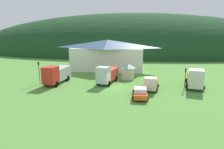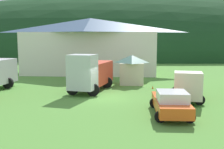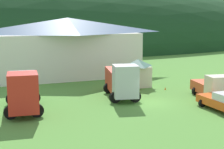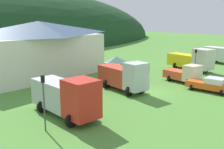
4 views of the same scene
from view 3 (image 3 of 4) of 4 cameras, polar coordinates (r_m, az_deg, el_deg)
ground_plane at (r=32.47m, az=6.14°, el=-4.70°), size 200.00×200.00×0.00m
forested_hill_backdrop at (r=91.17m, az=-11.94°, el=4.57°), size 157.36×60.00×36.34m
depot_building at (r=45.83m, az=-7.36°, el=4.68°), size 19.56×8.74×7.85m
play_shed_cream at (r=39.37m, az=4.30°, el=0.35°), size 2.72×2.72×3.19m
crane_truck_red at (r=30.04m, az=-14.72°, el=-2.47°), size 3.59×7.69×3.68m
tow_truck_silver at (r=33.82m, az=1.58°, el=-0.97°), size 3.84×7.14×3.59m
light_truck_cream at (r=35.01m, az=16.45°, el=-1.98°), size 2.97×5.09×2.47m
service_pickup_orange at (r=30.79m, az=18.31°, el=-4.37°), size 2.47×5.14×1.66m
traffic_cone_near_pickup at (r=38.20m, az=8.92°, el=-2.55°), size 0.36×0.36×0.62m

